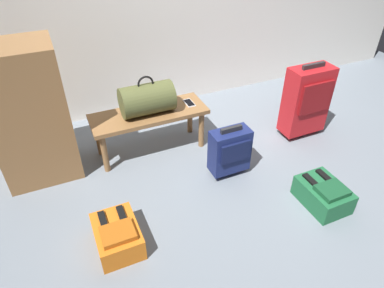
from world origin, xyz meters
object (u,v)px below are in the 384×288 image
at_px(backpack_orange, 117,236).
at_px(cell_phone, 189,103).
at_px(suitcase_upright_red, 306,100).
at_px(duffel_bag_olive, 147,99).
at_px(side_cabinet, 30,116).
at_px(suitcase_small_navy, 230,150).
at_px(backpack_green, 323,194).
at_px(bench, 149,118).

bearing_deg(backpack_orange, cell_phone, 45.24).
height_order(cell_phone, suitcase_upright_red, suitcase_upright_red).
xyz_separation_m(duffel_bag_olive, suitcase_upright_red, (1.42, -0.34, -0.15)).
bearing_deg(suitcase_upright_red, side_cabinet, 169.97).
xyz_separation_m(suitcase_small_navy, backpack_green, (0.48, -0.59, -0.15)).
distance_m(cell_phone, suitcase_upright_red, 1.09).
relative_size(duffel_bag_olive, backpack_orange, 1.16).
distance_m(duffel_bag_olive, backpack_orange, 1.16).
bearing_deg(bench, cell_phone, 0.39).
bearing_deg(backpack_orange, bench, 59.63).
xyz_separation_m(suitcase_small_navy, backpack_orange, (-1.03, -0.35, -0.15)).
relative_size(suitcase_upright_red, side_cabinet, 0.66).
height_order(bench, cell_phone, cell_phone).
height_order(backpack_green, side_cabinet, side_cabinet).
height_order(suitcase_upright_red, suitcase_small_navy, suitcase_upright_red).
bearing_deg(cell_phone, side_cabinet, 176.96).
xyz_separation_m(duffel_bag_olive, backpack_orange, (-0.54, -0.93, -0.43)).
relative_size(cell_phone, suitcase_upright_red, 0.20).
height_order(duffel_bag_olive, cell_phone, duffel_bag_olive).
distance_m(backpack_green, side_cabinet, 2.29).
distance_m(bench, cell_phone, 0.38).
bearing_deg(backpack_orange, backpack_green, -9.23).
distance_m(duffel_bag_olive, side_cabinet, 0.91).
relative_size(duffel_bag_olive, cell_phone, 3.06).
height_order(bench, backpack_orange, bench).
bearing_deg(side_cabinet, backpack_green, -33.54).
bearing_deg(cell_phone, suitcase_upright_red, -18.35).
bearing_deg(backpack_green, side_cabinet, 146.46).
xyz_separation_m(suitcase_upright_red, backpack_orange, (-1.95, -0.59, -0.28)).
xyz_separation_m(duffel_bag_olive, side_cabinet, (-0.91, 0.07, 0.02)).
bearing_deg(cell_phone, backpack_orange, -134.76).
bearing_deg(suitcase_upright_red, duffel_bag_olive, 166.51).
bearing_deg(backpack_green, bench, 129.39).
relative_size(suitcase_small_navy, backpack_green, 1.21).
xyz_separation_m(cell_phone, backpack_orange, (-0.92, -0.93, -0.31)).
relative_size(cell_phone, side_cabinet, 0.13).
distance_m(suitcase_upright_red, backpack_orange, 2.06).
distance_m(suitcase_small_navy, backpack_green, 0.78).
relative_size(suitcase_small_navy, backpack_orange, 1.21).
height_order(suitcase_small_navy, side_cabinet, side_cabinet).
relative_size(duffel_bag_olive, backpack_green, 1.16).
bearing_deg(duffel_bag_olive, cell_phone, 0.38).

